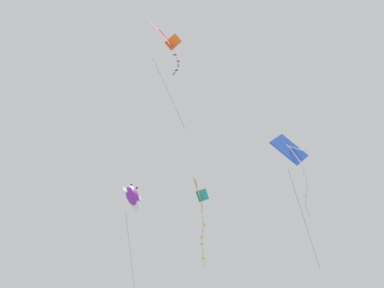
{
  "coord_description": "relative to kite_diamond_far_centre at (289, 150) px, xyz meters",
  "views": [
    {
      "loc": [
        -13.71,
        -21.33,
        0.5
      ],
      "look_at": [
        -0.26,
        -1.33,
        18.69
      ],
      "focal_mm": 55.03,
      "sensor_mm": 36.0,
      "label": 1
    }
  ],
  "objects": [
    {
      "name": "kite_diamond_far_centre",
      "position": [
        0.0,
        0.0,
        0.0
      ],
      "size": [
        2.34,
        1.21,
        7.21
      ],
      "rotation": [
        0.44,
        0.0,
        3.4
      ],
      "color": "blue"
    },
    {
      "name": "kite_delta_near_left",
      "position": [
        -4.86,
        3.21,
        7.27
      ],
      "size": [
        3.29,
        2.27,
        6.18
      ],
      "rotation": [
        0.48,
        0.0,
        3.59
      ],
      "color": "#DB2D93"
    },
    {
      "name": "kite_delta_highest",
      "position": [
        -3.68,
        2.16,
        -2.6
      ],
      "size": [
        1.58,
        1.66,
        4.11
      ],
      "rotation": [
        0.26,
        0.0,
        3.96
      ],
      "color": "orange"
    },
    {
      "name": "kite_fish_low_drifter",
      "position": [
        -2.39,
        11.08,
        2.38
      ],
      "size": [
        1.52,
        1.47,
        7.91
      ],
      "rotation": [
        0.4,
        0.0,
        3.39
      ],
      "color": "purple"
    }
  ]
}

